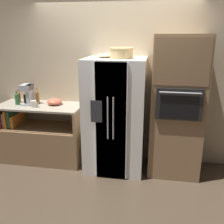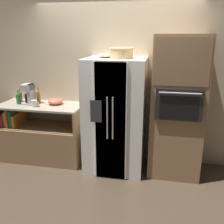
% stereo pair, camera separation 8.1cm
% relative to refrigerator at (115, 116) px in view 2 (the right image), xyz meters
% --- Properties ---
extents(ground_plane, '(20.00, 20.00, 0.00)m').
position_rel_refrigerator_xyz_m(ground_plane, '(-0.06, -0.04, -0.86)').
color(ground_plane, '#4C3D2D').
extents(wall_back, '(12.00, 0.06, 2.80)m').
position_rel_refrigerator_xyz_m(wall_back, '(-0.06, 0.40, 0.54)').
color(wall_back, beige).
rests_on(wall_back, ground_plane).
extents(counter_left, '(1.35, 0.61, 0.95)m').
position_rel_refrigerator_xyz_m(counter_left, '(-1.26, 0.06, -0.50)').
color(counter_left, '#93704C').
rests_on(counter_left, ground_plane).
extents(refrigerator, '(0.88, 0.76, 1.71)m').
position_rel_refrigerator_xyz_m(refrigerator, '(0.00, 0.00, 0.00)').
color(refrigerator, white).
rests_on(refrigerator, ground_plane).
extents(wall_oven, '(0.73, 0.70, 2.04)m').
position_rel_refrigerator_xyz_m(wall_oven, '(0.90, 0.05, 0.17)').
color(wall_oven, '#93704C').
rests_on(wall_oven, ground_plane).
extents(wicker_basket, '(0.34, 0.34, 0.15)m').
position_rel_refrigerator_xyz_m(wicker_basket, '(0.09, -0.02, 0.94)').
color(wicker_basket, tan).
rests_on(wicker_basket, refrigerator).
extents(fruit_bowl, '(0.26, 0.26, 0.06)m').
position_rel_refrigerator_xyz_m(fruit_bowl, '(-0.15, 0.09, 0.89)').
color(fruit_bowl, beige).
rests_on(fruit_bowl, refrigerator).
extents(bottle_tall, '(0.06, 0.06, 0.26)m').
position_rel_refrigerator_xyz_m(bottle_tall, '(-1.30, 0.15, 0.21)').
color(bottle_tall, brown).
rests_on(bottle_tall, counter_left).
extents(bottle_short, '(0.07, 0.07, 0.22)m').
position_rel_refrigerator_xyz_m(bottle_short, '(-1.65, 0.17, 0.19)').
color(bottle_short, brown).
rests_on(bottle_short, counter_left).
extents(bottle_wide, '(0.07, 0.07, 0.22)m').
position_rel_refrigerator_xyz_m(bottle_wide, '(-1.60, 0.04, 0.19)').
color(bottle_wide, '#33723F').
rests_on(bottle_wide, counter_left).
extents(mug, '(0.13, 0.09, 0.10)m').
position_rel_refrigerator_xyz_m(mug, '(-1.27, -0.06, 0.14)').
color(mug, silver).
rests_on(mug, counter_left).
extents(mixing_bowl, '(0.24, 0.24, 0.10)m').
position_rel_refrigerator_xyz_m(mixing_bowl, '(-1.01, 0.14, 0.14)').
color(mixing_bowl, '#DB664C').
rests_on(mixing_bowl, counter_left).
extents(coffee_maker, '(0.16, 0.21, 0.33)m').
position_rel_refrigerator_xyz_m(coffee_maker, '(-1.43, 0.08, 0.27)').
color(coffee_maker, '#B2B2B7').
rests_on(coffee_maker, counter_left).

